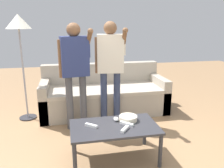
{
  "coord_description": "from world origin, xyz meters",
  "views": [
    {
      "loc": [
        -0.53,
        -2.53,
        1.55
      ],
      "look_at": [
        0.03,
        0.22,
        0.79
      ],
      "focal_mm": 35.8,
      "sensor_mm": 36.0,
      "label": 1
    }
  ],
  "objects_px": {
    "couch": "(104,95)",
    "floor_lamp": "(19,28)",
    "game_remote_nunchuk": "(116,119)",
    "player_left": "(75,64)",
    "player_center": "(110,61)",
    "game_remote_wand_spare": "(91,126)",
    "game_remote_wand_far": "(127,124)",
    "coffee_table": "(114,130)",
    "snack_bowl": "(128,118)",
    "game_remote_wand_near": "(125,129)"
  },
  "relations": [
    {
      "from": "couch",
      "to": "game_remote_wand_far",
      "type": "bearing_deg",
      "value": -89.72
    },
    {
      "from": "game_remote_wand_far",
      "to": "coffee_table",
      "type": "bearing_deg",
      "value": 177.32
    },
    {
      "from": "coffee_table",
      "to": "floor_lamp",
      "type": "bearing_deg",
      "value": 129.19
    },
    {
      "from": "couch",
      "to": "player_center",
      "type": "distance_m",
      "value": 0.88
    },
    {
      "from": "player_left",
      "to": "game_remote_wand_spare",
      "type": "height_order",
      "value": "player_left"
    },
    {
      "from": "player_left",
      "to": "game_remote_wand_near",
      "type": "bearing_deg",
      "value": -66.05
    },
    {
      "from": "coffee_table",
      "to": "game_remote_wand_near",
      "type": "height_order",
      "value": "game_remote_wand_near"
    },
    {
      "from": "snack_bowl",
      "to": "game_remote_wand_far",
      "type": "distance_m",
      "value": 0.13
    },
    {
      "from": "couch",
      "to": "snack_bowl",
      "type": "xyz_separation_m",
      "value": [
        0.06,
        -1.44,
        0.16
      ]
    },
    {
      "from": "player_left",
      "to": "game_remote_wand_near",
      "type": "relative_size",
      "value": 10.81
    },
    {
      "from": "floor_lamp",
      "to": "game_remote_wand_spare",
      "type": "bearing_deg",
      "value": -56.96
    },
    {
      "from": "game_remote_wand_spare",
      "to": "snack_bowl",
      "type": "bearing_deg",
      "value": 9.99
    },
    {
      "from": "floor_lamp",
      "to": "player_left",
      "type": "relative_size",
      "value": 1.08
    },
    {
      "from": "player_center",
      "to": "game_remote_nunchuk",
      "type": "bearing_deg",
      "value": -96.87
    },
    {
      "from": "game_remote_wand_spare",
      "to": "player_left",
      "type": "bearing_deg",
      "value": 97.64
    },
    {
      "from": "floor_lamp",
      "to": "game_remote_wand_near",
      "type": "relative_size",
      "value": 11.69
    },
    {
      "from": "coffee_table",
      "to": "game_remote_wand_far",
      "type": "height_order",
      "value": "game_remote_wand_far"
    },
    {
      "from": "game_remote_wand_near",
      "to": "game_remote_wand_spare",
      "type": "relative_size",
      "value": 1.05
    },
    {
      "from": "floor_lamp",
      "to": "game_remote_wand_far",
      "type": "relative_size",
      "value": 11.98
    },
    {
      "from": "coffee_table",
      "to": "game_remote_wand_far",
      "type": "relative_size",
      "value": 7.04
    },
    {
      "from": "game_remote_nunchuk",
      "to": "player_left",
      "type": "xyz_separation_m",
      "value": [
        -0.43,
        0.8,
        0.54
      ]
    },
    {
      "from": "player_center",
      "to": "game_remote_wand_near",
      "type": "distance_m",
      "value": 1.28
    },
    {
      "from": "snack_bowl",
      "to": "player_center",
      "type": "height_order",
      "value": "player_center"
    },
    {
      "from": "player_left",
      "to": "player_center",
      "type": "distance_m",
      "value": 0.54
    },
    {
      "from": "player_center",
      "to": "game_remote_wand_far",
      "type": "bearing_deg",
      "value": -90.62
    },
    {
      "from": "floor_lamp",
      "to": "player_center",
      "type": "xyz_separation_m",
      "value": [
        1.34,
        -0.43,
        -0.49
      ]
    },
    {
      "from": "couch",
      "to": "coffee_table",
      "type": "distance_m",
      "value": 1.56
    },
    {
      "from": "couch",
      "to": "game_remote_wand_spare",
      "type": "xyz_separation_m",
      "value": [
        -0.4,
        -1.52,
        0.15
      ]
    },
    {
      "from": "snack_bowl",
      "to": "player_left",
      "type": "relative_size",
      "value": 0.14
    },
    {
      "from": "coffee_table",
      "to": "game_remote_wand_near",
      "type": "distance_m",
      "value": 0.17
    },
    {
      "from": "couch",
      "to": "game_remote_nunchuk",
      "type": "relative_size",
      "value": 24.87
    },
    {
      "from": "game_remote_nunchuk",
      "to": "game_remote_wand_near",
      "type": "bearing_deg",
      "value": -81.07
    },
    {
      "from": "game_remote_nunchuk",
      "to": "player_left",
      "type": "bearing_deg",
      "value": 118.32
    },
    {
      "from": "couch",
      "to": "coffee_table",
      "type": "bearing_deg",
      "value": -95.07
    },
    {
      "from": "snack_bowl",
      "to": "game_remote_wand_near",
      "type": "relative_size",
      "value": 1.5
    },
    {
      "from": "couch",
      "to": "floor_lamp",
      "type": "height_order",
      "value": "floor_lamp"
    },
    {
      "from": "snack_bowl",
      "to": "player_center",
      "type": "xyz_separation_m",
      "value": [
        -0.04,
        0.91,
        0.55
      ]
    },
    {
      "from": "couch",
      "to": "player_left",
      "type": "relative_size",
      "value": 1.4
    },
    {
      "from": "couch",
      "to": "snack_bowl",
      "type": "height_order",
      "value": "couch"
    },
    {
      "from": "floor_lamp",
      "to": "snack_bowl",
      "type": "bearing_deg",
      "value": -44.3
    },
    {
      "from": "coffee_table",
      "to": "player_center",
      "type": "distance_m",
      "value": 1.21
    },
    {
      "from": "floor_lamp",
      "to": "player_left",
      "type": "height_order",
      "value": "floor_lamp"
    },
    {
      "from": "game_remote_nunchuk",
      "to": "player_left",
      "type": "distance_m",
      "value": 1.05
    },
    {
      "from": "game_remote_nunchuk",
      "to": "game_remote_wand_far",
      "type": "relative_size",
      "value": 0.62
    },
    {
      "from": "floor_lamp",
      "to": "player_center",
      "type": "relative_size",
      "value": 1.07
    },
    {
      "from": "couch",
      "to": "floor_lamp",
      "type": "relative_size",
      "value": 1.29
    },
    {
      "from": "player_center",
      "to": "floor_lamp",
      "type": "bearing_deg",
      "value": 162.11
    },
    {
      "from": "player_center",
      "to": "game_remote_wand_spare",
      "type": "distance_m",
      "value": 1.21
    },
    {
      "from": "couch",
      "to": "coffee_table",
      "type": "relative_size",
      "value": 2.2
    },
    {
      "from": "player_left",
      "to": "game_remote_wand_far",
      "type": "distance_m",
      "value": 1.2
    }
  ]
}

